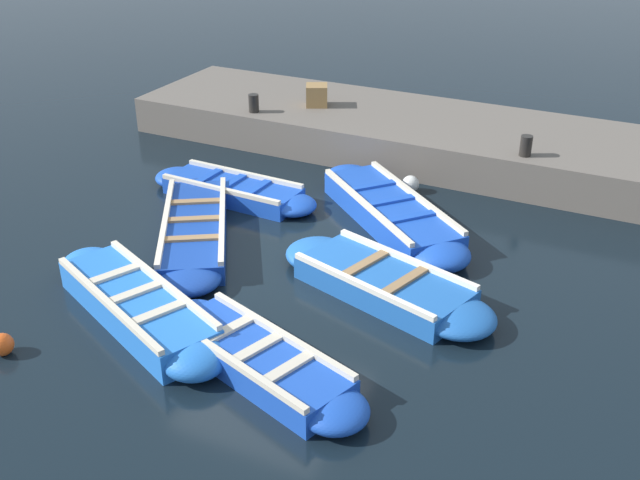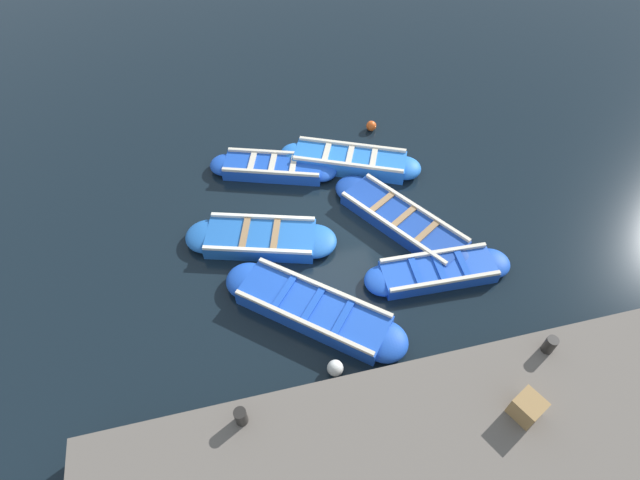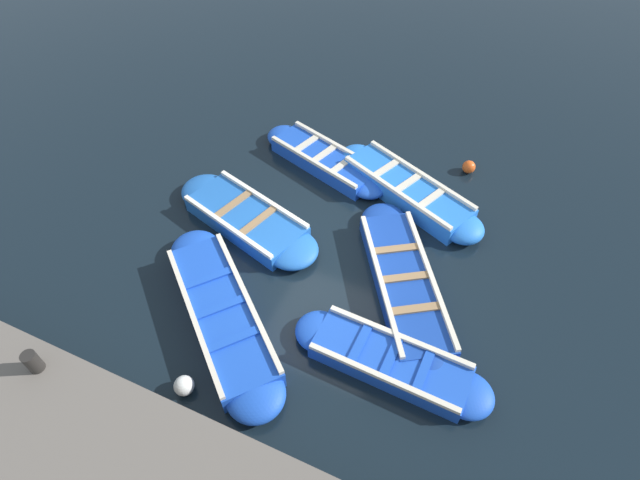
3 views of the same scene
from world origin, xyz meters
name	(u,v)px [view 2 (image 2 of 3)]	position (x,y,z in m)	size (l,w,h in m)	color
ground_plane	(338,230)	(0.00, 0.00, 0.00)	(120.00, 120.00, 0.00)	black
boat_stern_in	(313,309)	(2.03, -1.04, 0.19)	(3.21, 3.55, 0.43)	#1947B7
boat_bow_out	(350,161)	(-1.97, 0.82, 0.20)	(2.15, 3.56, 0.45)	blue
boat_drifting	(438,272)	(1.71, 1.70, 0.15)	(0.92, 3.18, 0.35)	#1947B7
boat_alongside	(261,239)	(-0.02, -1.75, 0.16)	(1.86, 3.46, 0.38)	#1E59AD
boat_end_of_row	(403,221)	(0.22, 1.45, 0.15)	(3.73, 2.79, 0.37)	navy
boat_outer_right	(273,168)	(-2.21, -1.09, 0.16)	(1.72, 3.25, 0.38)	#1947B7
quay_wall	(422,458)	(5.16, 0.00, 0.35)	(2.91, 10.61, 0.71)	#605951
bollard_north	(241,417)	(4.06, -2.65, 0.88)	(0.20, 0.20, 0.35)	black
bollard_mid_north	(550,345)	(4.06, 2.65, 0.88)	(0.20, 0.20, 0.35)	black
wooden_crate	(527,408)	(4.97, 1.72, 0.91)	(0.42, 0.42, 0.42)	olive
buoy_orange_near	(335,368)	(3.29, -0.92, 0.15)	(0.30, 0.30, 0.30)	silver
buoy_yellow_far	(371,126)	(-3.25, 1.78, 0.14)	(0.27, 0.27, 0.27)	#E05119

